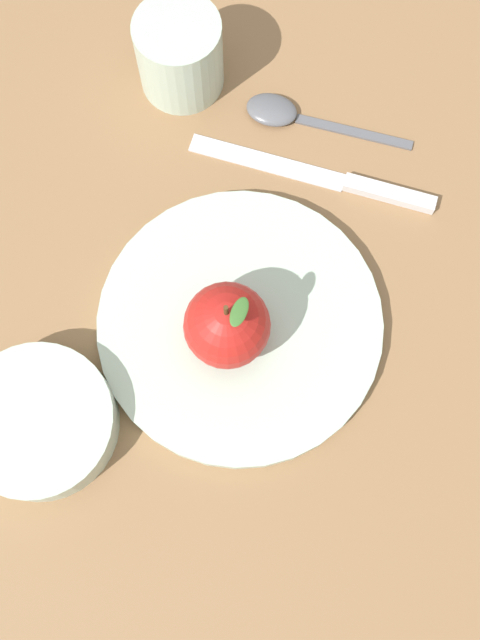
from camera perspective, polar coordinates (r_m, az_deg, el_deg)
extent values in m
plane|color=olive|center=(0.64, 2.36, 0.90)|extent=(2.40, 2.40, 0.00)
cylinder|color=#B2C6B2|center=(0.63, 0.00, -0.32)|extent=(0.24, 0.24, 0.01)
torus|color=#B2C6B2|center=(0.62, 0.00, -0.23)|extent=(0.24, 0.24, 0.01)
sphere|color=#B21E19|center=(0.58, -1.02, -0.42)|extent=(0.07, 0.07, 0.07)
cylinder|color=#4C3319|center=(0.54, -1.09, 0.72)|extent=(0.00, 0.00, 0.02)
ellipsoid|color=#386628|center=(0.54, -0.06, 0.64)|extent=(0.02, 0.03, 0.00)
cylinder|color=#B2C6B2|center=(0.62, -15.29, -7.63)|extent=(0.13, 0.13, 0.03)
torus|color=#B2C6B2|center=(0.61, -15.61, -7.44)|extent=(0.13, 0.13, 0.01)
cylinder|color=#8E9F8E|center=(0.61, -15.56, -7.47)|extent=(0.10, 0.10, 0.01)
cylinder|color=#B2C6B2|center=(0.71, -4.70, 19.83)|extent=(0.08, 0.08, 0.08)
torus|color=#B2C6B2|center=(0.68, -4.95, 21.57)|extent=(0.08, 0.08, 0.01)
cylinder|color=gray|center=(0.68, -4.94, 21.52)|extent=(0.06, 0.06, 0.01)
cube|color=silver|center=(0.69, 2.10, 12.13)|extent=(0.15, 0.03, 0.00)
cube|color=silver|center=(0.69, 11.50, 9.58)|extent=(0.08, 0.02, 0.01)
ellipsoid|color=#59595E|center=(0.71, 2.48, 15.96)|extent=(0.05, 0.04, 0.01)
cube|color=#59595E|center=(0.71, 8.84, 14.24)|extent=(0.11, 0.01, 0.01)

